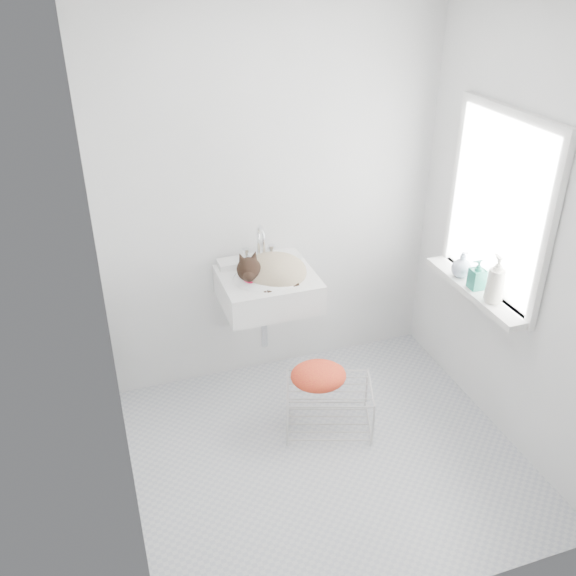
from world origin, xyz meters
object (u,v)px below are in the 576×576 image
object	(u,v)px
bottle_a	(492,302)
bottle_b	(475,288)
sink	(268,276)
bottle_c	(460,276)
cat	(271,271)
wire_rack	(329,407)

from	to	relation	value
bottle_a	bottle_b	distance (m)	0.17
sink	bottle_c	bearing A→B (deg)	-19.04
cat	bottle_a	distance (m)	1.31
wire_rack	bottle_a	xyz separation A→B (m)	(0.90, -0.22, 0.70)
cat	wire_rack	xyz separation A→B (m)	(0.21, -0.48, -0.74)
bottle_a	sink	bearing A→B (deg)	147.36
bottle_c	cat	bearing A→B (deg)	161.56
bottle_a	bottle_c	distance (m)	0.33
bottle_c	bottle_a	bearing A→B (deg)	-90.00
wire_rack	bottle_a	size ratio (longest dim) A/B	2.11
bottle_b	bottle_c	bearing A→B (deg)	90.00
bottle_b	sink	bearing A→B (deg)	153.91
wire_rack	bottle_a	distance (m)	1.16
sink	bottle_b	world-z (taller)	sink
sink	cat	xyz separation A→B (m)	(0.01, -0.02, 0.04)
cat	bottle_c	bearing A→B (deg)	-10.65
wire_rack	cat	bearing A→B (deg)	113.91
cat	bottle_b	distance (m)	1.23
cat	wire_rack	bearing A→B (deg)	-58.29
sink	bottle_a	world-z (taller)	bottle_a
sink	bottle_a	distance (m)	1.33
cat	bottle_b	world-z (taller)	cat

